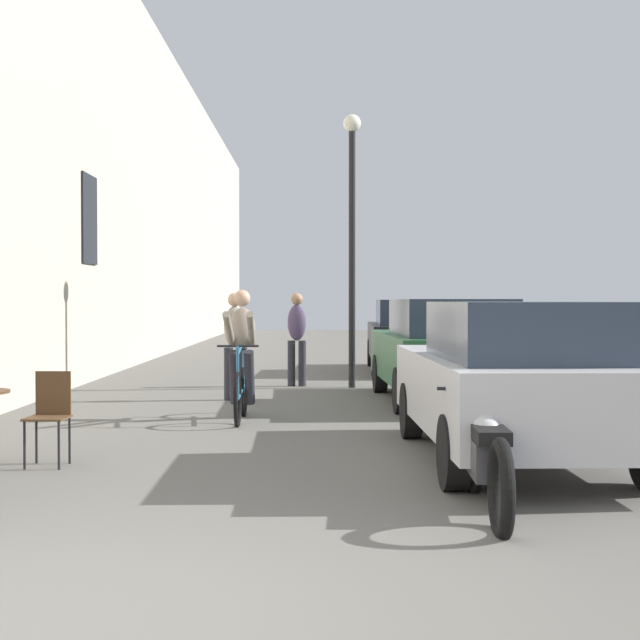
% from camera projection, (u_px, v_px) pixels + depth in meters
% --- Properties ---
extents(ground_plane, '(88.00, 88.00, 0.00)m').
position_uv_depth(ground_plane, '(89.00, 617.00, 4.59)').
color(ground_plane, '#5B5954').
extents(building_facade_left, '(0.54, 68.00, 9.01)m').
position_uv_depth(building_facade_left, '(87.00, 154.00, 18.47)').
color(building_facade_left, '#B7AD99').
rests_on(building_facade_left, ground_plane).
extents(cafe_chair_mid_toward_street, '(0.40, 0.40, 0.89)m').
position_uv_depth(cafe_chair_mid_toward_street, '(50.00, 411.00, 8.81)').
color(cafe_chair_mid_toward_street, black).
rests_on(cafe_chair_mid_toward_street, ground_plane).
extents(cyclist_on_bicycle, '(0.52, 1.76, 1.74)m').
position_uv_depth(cyclist_on_bicycle, '(242.00, 358.00, 12.16)').
color(cyclist_on_bicycle, black).
rests_on(cyclist_on_bicycle, ground_plane).
extents(pedestrian_near, '(0.38, 0.30, 1.69)m').
position_uv_depth(pedestrian_near, '(235.00, 340.00, 14.54)').
color(pedestrian_near, '#26262D').
rests_on(pedestrian_near, ground_plane).
extents(pedestrian_mid, '(0.36, 0.27, 1.70)m').
position_uv_depth(pedestrian_mid, '(297.00, 334.00, 16.89)').
color(pedestrian_mid, '#26262D').
rests_on(pedestrian_mid, ground_plane).
extents(street_lamp, '(0.32, 0.32, 4.90)m').
position_uv_depth(street_lamp, '(352.00, 215.00, 16.57)').
color(street_lamp, black).
rests_on(street_lamp, ground_plane).
extents(parked_car_nearest, '(1.92, 4.41, 1.56)m').
position_uv_depth(parked_car_nearest, '(516.00, 379.00, 8.96)').
color(parked_car_nearest, '#B7B7BC').
rests_on(parked_car_nearest, ground_plane).
extents(parked_car_second, '(2.01, 4.53, 1.59)m').
position_uv_depth(parked_car_second, '(445.00, 349.00, 14.16)').
color(parked_car_second, '#23512D').
rests_on(parked_car_second, ground_plane).
extents(parked_car_third, '(1.99, 4.50, 1.58)m').
position_uv_depth(parked_car_third, '(412.00, 334.00, 20.35)').
color(parked_car_third, black).
rests_on(parked_car_third, ground_plane).
extents(parked_motorcycle, '(0.62, 2.15, 0.92)m').
position_uv_depth(parked_motorcycle, '(486.00, 456.00, 6.93)').
color(parked_motorcycle, black).
rests_on(parked_motorcycle, ground_plane).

